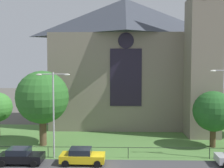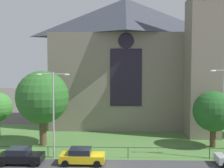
# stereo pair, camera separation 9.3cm
# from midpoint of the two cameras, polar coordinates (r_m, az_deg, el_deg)

# --- Properties ---
(ground) EXTENTS (160.00, 160.00, 0.00)m
(ground) POSITION_cam_midpoint_polar(r_m,az_deg,el_deg) (35.89, -1.92, -11.25)
(ground) COLOR #56544C
(grass_verge) EXTENTS (120.00, 20.00, 0.01)m
(grass_verge) POSITION_cam_midpoint_polar(r_m,az_deg,el_deg) (33.96, -2.13, -12.11)
(grass_verge) COLOR #517F3D
(grass_verge) RESTS_ON ground
(church_building) EXTENTS (23.20, 16.20, 26.00)m
(church_building) POSITION_cam_midpoint_polar(r_m,az_deg,el_deg) (43.62, 3.69, 5.03)
(church_building) COLOR gray
(church_building) RESTS_ON ground
(iron_railing) EXTENTS (32.59, 0.07, 1.13)m
(iron_railing) POSITION_cam_midpoint_polar(r_m,az_deg,el_deg) (28.36, 3.29, -13.29)
(iron_railing) COLOR black
(iron_railing) RESTS_ON ground
(tree_right_near) EXTENTS (4.62, 4.62, 6.46)m
(tree_right_near) POSITION_cam_midpoint_polar(r_m,az_deg,el_deg) (33.44, 20.26, -5.36)
(tree_right_near) COLOR #4C3823
(tree_right_near) RESTS_ON ground
(tree_left_near) EXTENTS (6.14, 6.14, 8.75)m
(tree_left_near) POSITION_cam_midpoint_polar(r_m,az_deg,el_deg) (32.88, -14.36, -2.72)
(tree_left_near) COLOR brown
(tree_left_near) RESTS_ON ground
(streetlamp_near) EXTENTS (3.37, 0.26, 8.68)m
(streetlamp_near) POSITION_cam_midpoint_polar(r_m,az_deg,el_deg) (28.06, -12.18, -4.12)
(streetlamp_near) COLOR #B2B2B7
(streetlamp_near) RESTS_ON ground
(parked_car_black) EXTENTS (4.21, 2.04, 1.51)m
(parked_car_black) POSITION_cam_midpoint_polar(r_m,az_deg,el_deg) (28.28, -18.57, -14.02)
(parked_car_black) COLOR black
(parked_car_black) RESTS_ON ground
(parked_car_yellow) EXTENTS (4.23, 2.08, 1.51)m
(parked_car_yellow) POSITION_cam_midpoint_polar(r_m,az_deg,el_deg) (27.02, -6.32, -14.70)
(parked_car_yellow) COLOR gold
(parked_car_yellow) RESTS_ON ground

